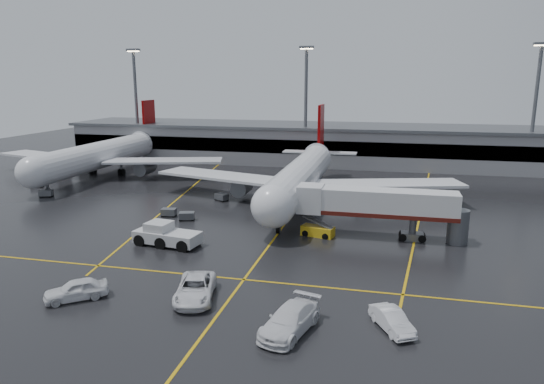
# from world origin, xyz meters

# --- Properties ---
(ground) EXTENTS (220.00, 220.00, 0.00)m
(ground) POSITION_xyz_m (0.00, 0.00, 0.00)
(ground) COLOR black
(ground) RESTS_ON ground
(apron_line_centre) EXTENTS (0.25, 90.00, 0.02)m
(apron_line_centre) POSITION_xyz_m (0.00, 0.00, 0.01)
(apron_line_centre) COLOR gold
(apron_line_centre) RESTS_ON ground
(apron_line_stop) EXTENTS (60.00, 0.25, 0.02)m
(apron_line_stop) POSITION_xyz_m (0.00, -22.00, 0.01)
(apron_line_stop) COLOR gold
(apron_line_stop) RESTS_ON ground
(apron_line_left) EXTENTS (9.99, 69.35, 0.02)m
(apron_line_left) POSITION_xyz_m (-20.00, 10.00, 0.01)
(apron_line_left) COLOR gold
(apron_line_left) RESTS_ON ground
(apron_line_right) EXTENTS (7.57, 69.64, 0.02)m
(apron_line_right) POSITION_xyz_m (18.00, 10.00, 0.01)
(apron_line_right) COLOR gold
(apron_line_right) RESTS_ON ground
(terminal) EXTENTS (122.00, 19.00, 8.60)m
(terminal) POSITION_xyz_m (0.00, 47.93, 4.32)
(terminal) COLOR gray
(terminal) RESTS_ON ground
(light_mast_left) EXTENTS (3.00, 1.20, 25.45)m
(light_mast_left) POSITION_xyz_m (-45.00, 42.00, 14.47)
(light_mast_left) COLOR #595B60
(light_mast_left) RESTS_ON ground
(light_mast_mid) EXTENTS (3.00, 1.20, 25.45)m
(light_mast_mid) POSITION_xyz_m (-5.00, 42.00, 14.47)
(light_mast_mid) COLOR #595B60
(light_mast_mid) RESTS_ON ground
(light_mast_right) EXTENTS (3.00, 1.20, 25.45)m
(light_mast_right) POSITION_xyz_m (40.00, 42.00, 14.47)
(light_mast_right) COLOR #595B60
(light_mast_right) RESTS_ON ground
(main_airliner) EXTENTS (48.80, 45.60, 14.10)m
(main_airliner) POSITION_xyz_m (0.00, 9.70, 4.21)
(main_airliner) COLOR silver
(main_airliner) RESTS_ON ground
(second_airliner) EXTENTS (48.80, 45.60, 14.10)m
(second_airliner) POSITION_xyz_m (-42.00, 21.70, 4.21)
(second_airliner) COLOR silver
(second_airliner) RESTS_ON ground
(jet_bridge) EXTENTS (19.90, 3.40, 6.05)m
(jet_bridge) POSITION_xyz_m (11.87, -6.00, 3.93)
(jet_bridge) COLOR silver
(jet_bridge) RESTS_ON ground
(pushback_tractor) EXTENTS (7.97, 4.23, 2.72)m
(pushback_tractor) POSITION_xyz_m (-11.59, -14.31, 1.08)
(pushback_tractor) COLOR #BCBCBE
(pushback_tractor) RESTS_ON ground
(belt_loader) EXTENTS (4.20, 2.63, 2.48)m
(belt_loader) POSITION_xyz_m (4.90, -7.00, 0.61)
(belt_loader) COLOR gold
(belt_loader) RESTS_ON ground
(service_van_a) EXTENTS (4.63, 7.29, 1.87)m
(service_van_a) POSITION_xyz_m (-2.87, -26.97, 0.94)
(service_van_a) COLOR white
(service_van_a) RESTS_ON ground
(service_van_b) EXTENTS (4.40, 7.20, 1.95)m
(service_van_b) POSITION_xyz_m (6.20, -30.70, 0.97)
(service_van_b) COLOR white
(service_van_b) RESTS_ON ground
(service_van_c) EXTENTS (3.71, 4.92, 1.55)m
(service_van_c) POSITION_xyz_m (13.65, -28.58, 0.78)
(service_van_c) COLOR white
(service_van_c) RESTS_ON ground
(service_van_d) EXTENTS (5.42, 4.94, 1.79)m
(service_van_d) POSITION_xyz_m (-12.83, -29.44, 0.90)
(service_van_d) COLOR white
(service_van_d) RESTS_ON ground
(baggage_cart_a) EXTENTS (2.29, 1.83, 1.12)m
(baggage_cart_a) POSITION_xyz_m (-13.30, -4.26, 0.63)
(baggage_cart_a) COLOR #595B60
(baggage_cart_a) RESTS_ON ground
(baggage_cart_b) EXTENTS (2.14, 1.53, 1.12)m
(baggage_cart_b) POSITION_xyz_m (-16.49, -3.04, 0.63)
(baggage_cart_b) COLOR #595B60
(baggage_cart_b) RESTS_ON ground
(baggage_cart_c) EXTENTS (2.38, 2.09, 1.12)m
(baggage_cart_c) POSITION_xyz_m (-12.34, 7.27, 0.63)
(baggage_cart_c) COLOR #595B60
(baggage_cart_c) RESTS_ON ground
(baggage_cart_d) EXTENTS (2.35, 1.99, 1.12)m
(baggage_cart_d) POSITION_xyz_m (-47.37, 9.19, 0.63)
(baggage_cart_d) COLOR #595B60
(baggage_cart_d) RESTS_ON ground
(baggage_cart_e) EXTENTS (2.30, 1.84, 1.12)m
(baggage_cart_e) POSITION_xyz_m (-40.92, 3.22, 0.63)
(baggage_cart_e) COLOR #595B60
(baggage_cart_e) RESTS_ON ground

